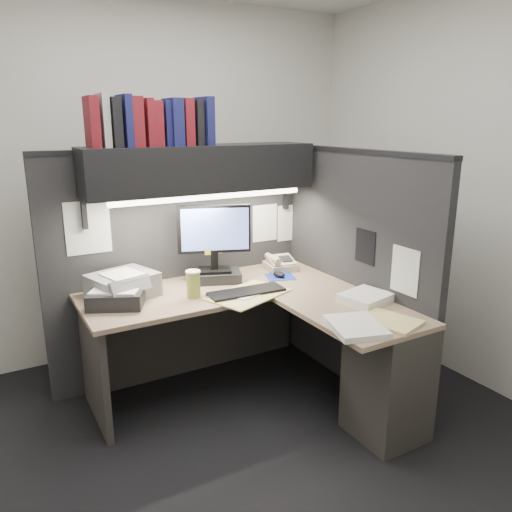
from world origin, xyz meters
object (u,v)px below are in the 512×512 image
keyboard (246,292)px  coffee_cup (193,285)px  desk (300,349)px  monitor (214,252)px  notebook_stack (117,298)px  telephone (280,264)px  overhead_shelf (201,168)px  printer (123,285)px

keyboard → coffee_cup: coffee_cup is taller
desk → monitor: 0.88m
monitor → notebook_stack: (-0.71, -0.13, -0.16)m
telephone → coffee_cup: (-0.80, -0.24, 0.04)m
telephone → coffee_cup: 0.83m
monitor → coffee_cup: bearing=-117.7°
overhead_shelf → coffee_cup: bearing=-124.9°
telephone → notebook_stack: size_ratio=0.67×
desk → keyboard: bearing=118.4°
coffee_cup → keyboard: bearing=-19.6°
keyboard → telephone: telephone is taller
desk → coffee_cup: size_ratio=10.48×
monitor → desk: bearing=-49.2°
desk → telephone: 0.82m
telephone → printer: printer is taller
coffee_cup → notebook_stack: (-0.45, 0.10, -0.03)m
overhead_shelf → telephone: bearing=-5.2°
desk → overhead_shelf: overhead_shelf is taller
coffee_cup → printer: bearing=148.9°
overhead_shelf → notebook_stack: size_ratio=4.90×
keyboard → telephone: 0.59m
desk → telephone: size_ratio=7.99×
telephone → monitor: bearing=-171.1°
printer → desk: bearing=-54.6°
overhead_shelf → keyboard: 0.87m
desk → overhead_shelf: 1.33m
monitor → coffee_cup: monitor is taller
telephone → printer: bearing=-172.1°
keyboard → printer: bearing=156.8°
overhead_shelf → keyboard: size_ratio=3.13×
monitor → coffee_cup: 0.36m
keyboard → notebook_stack: bearing=167.6°
notebook_stack → printer: bearing=60.9°
keyboard → telephone: (0.48, 0.35, 0.03)m
monitor → keyboard: monitor is taller
printer → keyboard: bearing=-42.9°
overhead_shelf → monitor: bearing=-53.5°
monitor → keyboard: 0.40m
telephone → printer: 1.18m
overhead_shelf → printer: size_ratio=4.14×
overhead_shelf → keyboard: (0.11, -0.41, -0.76)m
coffee_cup → notebook_stack: 0.47m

